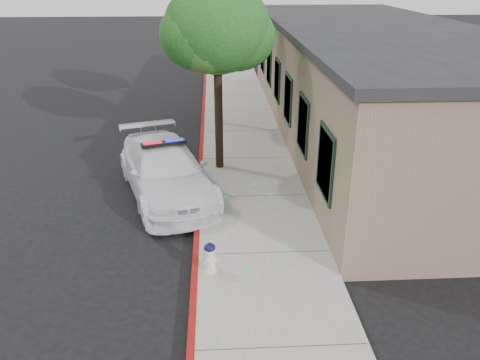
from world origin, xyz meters
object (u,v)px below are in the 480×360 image
object	(u,v)px
fire_hydrant	(210,257)
street_tree_far	(217,16)
clapboard_building	(370,80)
street_tree_mid	(217,37)
street_tree_near	(217,32)
police_car	(166,170)

from	to	relation	value
fire_hydrant	street_tree_far	xyz separation A→B (m)	(0.35, 10.81, 3.97)
clapboard_building	street_tree_mid	distance (m)	7.33
fire_hydrant	street_tree_mid	xyz separation A→B (m)	(0.30, 6.03, 3.79)
clapboard_building	street_tree_mid	world-z (taller)	street_tree_mid
street_tree_near	fire_hydrant	bearing A→B (deg)	-93.00
police_car	street_tree_near	size ratio (longest dim) A/B	0.99
police_car	street_tree_near	bearing A→B (deg)	28.49
street_tree_far	fire_hydrant	bearing A→B (deg)	-91.85
street_tree_near	street_tree_far	xyz separation A→B (m)	(0.04, 4.89, 0.01)
fire_hydrant	street_tree_far	bearing A→B (deg)	112.10
fire_hydrant	street_tree_near	xyz separation A→B (m)	(0.31, 5.92, 3.95)
street_tree_near	street_tree_mid	bearing A→B (deg)	93.85
street_tree_near	street_tree_mid	xyz separation A→B (m)	(-0.01, 0.11, -0.16)
clapboard_building	street_tree_mid	bearing A→B (deg)	-148.81
police_car	street_tree_near	distance (m)	4.36
fire_hydrant	police_car	bearing A→B (deg)	130.97
police_car	fire_hydrant	xyz separation A→B (m)	(1.30, -4.24, -0.27)
street_tree_near	street_tree_far	distance (m)	4.89
clapboard_building	fire_hydrant	world-z (taller)	clapboard_building
clapboard_building	street_tree_near	distance (m)	7.43
police_car	street_tree_mid	bearing A→B (deg)	30.49
police_car	street_tree_near	world-z (taller)	street_tree_near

